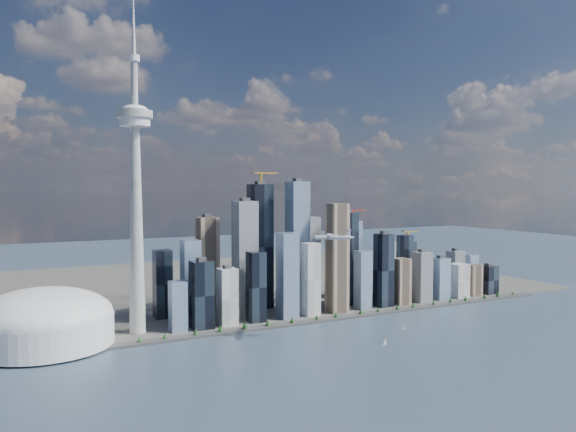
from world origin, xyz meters
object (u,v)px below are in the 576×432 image
dome_stadium (44,321)px  airplane (333,237)px  sailboat_west (385,342)px  sailboat_east (404,328)px  needle_tower (136,189)px

dome_stadium → airplane: airplane is taller
airplane → sailboat_west: airplane is taller
dome_stadium → airplane: size_ratio=3.19×
sailboat_west → airplane: bearing=133.8°
sailboat_west → sailboat_east: bearing=39.5°
needle_tower → sailboat_east: needle_tower is taller
sailboat_west → sailboat_east: sailboat_west is taller
needle_tower → sailboat_east: (405.76, -173.46, -233.01)m
needle_tower → airplane: (268.65, -165.84, -74.62)m
dome_stadium → airplane: (408.65, -155.84, 121.78)m
needle_tower → airplane: 324.41m
needle_tower → sailboat_east: bearing=-23.1°
dome_stadium → sailboat_east: 570.89m
airplane → sailboat_east: bearing=21.6°
dome_stadium → sailboat_west: bearing=-25.6°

